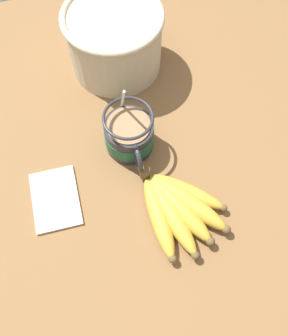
{
  "coord_description": "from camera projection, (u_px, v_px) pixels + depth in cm",
  "views": [
    {
      "loc": [
        27.6,
        -8.91,
        71.0
      ],
      "look_at": [
        -1.76,
        -0.13,
        7.64
      ],
      "focal_mm": 40.0,
      "sensor_mm": 36.0,
      "label": 1
    }
  ],
  "objects": [
    {
      "name": "coffee_mug",
      "position": [
        129.0,
        135.0,
        0.74
      ],
      "size": [
        16.01,
        9.9,
        15.77
      ],
      "color": "#28282D",
      "rests_on": "table"
    },
    {
      "name": "woven_basket",
      "position": [
        114.0,
        39.0,
        0.8
      ],
      "size": [
        21.38,
        21.38,
        14.39
      ],
      "color": "beige",
      "rests_on": "table"
    },
    {
      "name": "napkin",
      "position": [
        55.0,
        199.0,
        0.72
      ],
      "size": [
        12.93,
        9.34,
        0.6
      ],
      "color": "beige",
      "rests_on": "table"
    },
    {
      "name": "table",
      "position": [
        147.0,
        189.0,
        0.75
      ],
      "size": [
        119.7,
        119.7,
        3.16
      ],
      "color": "brown",
      "rests_on": "ground"
    },
    {
      "name": "banana_bunch",
      "position": [
        178.0,
        207.0,
        0.7
      ],
      "size": [
        19.46,
        14.65,
        4.1
      ],
      "color": "brown",
      "rests_on": "table"
    }
  ]
}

